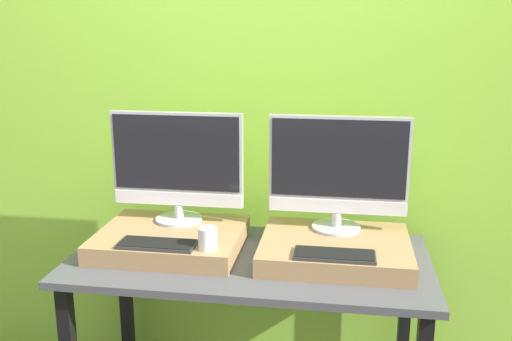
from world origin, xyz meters
The scene contains 9 objects.
wall_back centered at (0.00, 0.76, 1.30)m, with size 8.00×0.04×2.60m.
workbench centered at (0.00, 0.35, 0.68)m, with size 1.42×0.69×0.77m.
wooden_riser_left centered at (-0.34, 0.39, 0.81)m, with size 0.58×0.48×0.08m.
monitor_left centered at (-0.34, 0.51, 1.10)m, with size 0.56×0.20×0.47m.
keyboard_left centered at (-0.34, 0.22, 0.86)m, with size 0.30×0.12×0.01m.
mug centered at (-0.14, 0.22, 0.89)m, with size 0.07×0.07×0.08m.
wooden_riser_right centered at (0.34, 0.39, 0.81)m, with size 0.58×0.48×0.08m.
monitor_right centered at (0.34, 0.51, 1.10)m, with size 0.56×0.20×0.47m.
keyboard_right centered at (0.34, 0.22, 0.86)m, with size 0.30×0.12×0.01m.
Camera 1 is at (0.35, -1.74, 1.67)m, focal length 40.00 mm.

